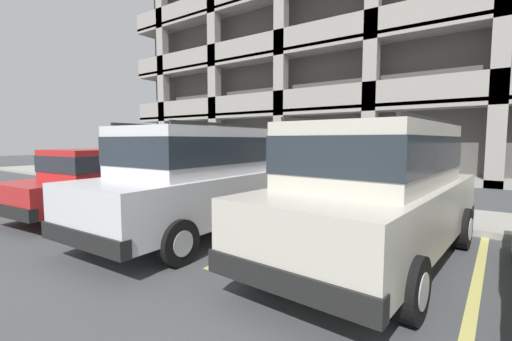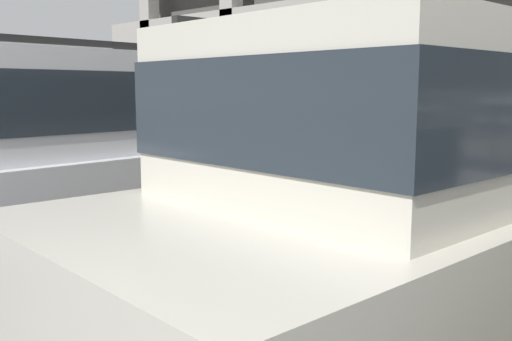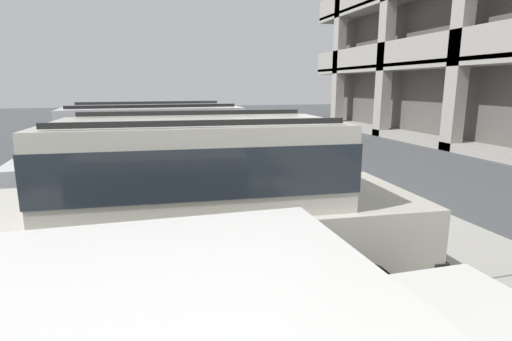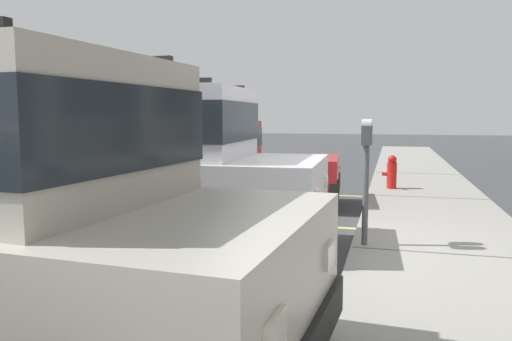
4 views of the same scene
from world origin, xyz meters
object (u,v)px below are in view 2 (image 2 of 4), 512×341
object	(u,v)px
dark_hatchback	(430,187)
parking_meter_near	(280,123)
silver_suv	(98,152)
fire_hydrant	(105,151)

from	to	relation	value
dark_hatchback	parking_meter_near	size ratio (longest dim) A/B	3.30
silver_suv	fire_hydrant	world-z (taller)	silver_suv
parking_meter_near	fire_hydrant	world-z (taller)	parking_meter_near
silver_suv	parking_meter_near	size ratio (longest dim) A/B	3.28
silver_suv	parking_meter_near	world-z (taller)	silver_suv
silver_suv	dark_hatchback	distance (m)	3.13
silver_suv	parking_meter_near	distance (m)	2.89
dark_hatchback	fire_hydrant	size ratio (longest dim) A/B	6.98
parking_meter_near	fire_hydrant	distance (m)	4.91
dark_hatchback	silver_suv	bearing A→B (deg)	-169.30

